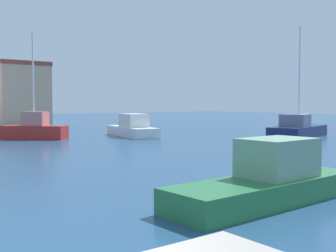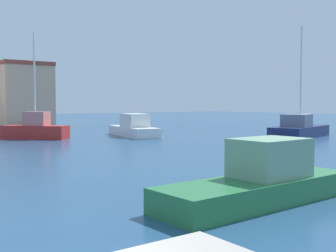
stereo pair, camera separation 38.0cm
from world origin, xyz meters
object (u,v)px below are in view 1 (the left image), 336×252
at_px(motorboat_white_outer_mooring, 132,128).
at_px(sailboat_navy_behind_lamppost, 298,129).
at_px(sailboat_red_distant_east, 34,129).
at_px(motorboat_green_inner_mooring, 269,180).

bearing_deg(motorboat_white_outer_mooring, sailboat_navy_behind_lamppost, -40.58).
relative_size(sailboat_red_distant_east, motorboat_white_outer_mooring, 1.17).
xyz_separation_m(sailboat_red_distant_east, motorboat_white_outer_mooring, (7.15, -2.25, -0.10)).
relative_size(sailboat_navy_behind_lamppost, motorboat_green_inner_mooring, 1.39).
relative_size(sailboat_red_distant_east, sailboat_navy_behind_lamppost, 0.91).
height_order(sailboat_red_distant_east, motorboat_white_outer_mooring, sailboat_red_distant_east).
xyz_separation_m(sailboat_red_distant_east, sailboat_navy_behind_lamppost, (17.06, -10.73, -0.13)).
bearing_deg(sailboat_red_distant_east, motorboat_green_inner_mooring, -94.70).
bearing_deg(sailboat_navy_behind_lamppost, motorboat_white_outer_mooring, 139.42).
xyz_separation_m(sailboat_navy_behind_lamppost, motorboat_white_outer_mooring, (-9.90, 8.48, 0.04)).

